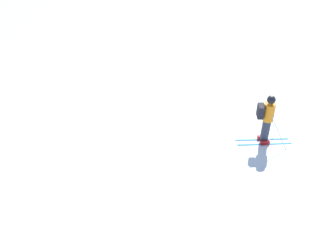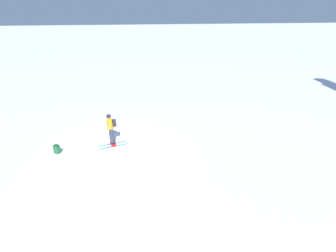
% 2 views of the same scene
% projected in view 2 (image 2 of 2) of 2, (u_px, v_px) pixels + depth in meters
% --- Properties ---
extents(ground_plane, '(300.00, 300.00, 0.00)m').
position_uv_depth(ground_plane, '(113.00, 146.00, 15.20)').
color(ground_plane, white).
extents(skier, '(1.51, 1.77, 1.78)m').
position_uv_depth(skier, '(111.00, 128.00, 15.26)').
color(skier, '#1E7AC6').
rests_on(skier, ground).
extents(spare_backpack, '(0.35, 0.37, 0.50)m').
position_uv_depth(spare_backpack, '(57.00, 149.00, 14.39)').
color(spare_backpack, '#236633').
rests_on(spare_backpack, ground).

